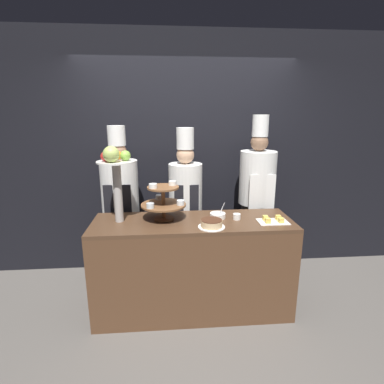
# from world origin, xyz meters

# --- Properties ---
(ground_plane) EXTENTS (14.00, 14.00, 0.00)m
(ground_plane) POSITION_xyz_m (0.00, 0.00, 0.00)
(ground_plane) COLOR #5B5651
(wall_back) EXTENTS (10.00, 0.06, 2.80)m
(wall_back) POSITION_xyz_m (0.00, 1.26, 1.40)
(wall_back) COLOR black
(wall_back) RESTS_ON ground_plane
(buffet_counter) EXTENTS (1.86, 0.60, 0.93)m
(buffet_counter) POSITION_xyz_m (0.00, 0.30, 0.46)
(buffet_counter) COLOR brown
(buffet_counter) RESTS_ON ground_plane
(tiered_stand) EXTENTS (0.42, 0.42, 0.36)m
(tiered_stand) POSITION_xyz_m (-0.27, 0.37, 1.11)
(tiered_stand) COLOR brown
(tiered_stand) RESTS_ON buffet_counter
(fruit_pedestal) EXTENTS (0.34, 0.34, 0.70)m
(fruit_pedestal) POSITION_xyz_m (-0.68, 0.33, 1.42)
(fruit_pedestal) COLOR #B2ADA8
(fruit_pedestal) RESTS_ON buffet_counter
(cake_round) EXTENTS (0.24, 0.24, 0.07)m
(cake_round) POSITION_xyz_m (0.15, 0.12, 0.96)
(cake_round) COLOR white
(cake_round) RESTS_ON buffet_counter
(cup_white) EXTENTS (0.07, 0.07, 0.05)m
(cup_white) POSITION_xyz_m (0.41, 0.31, 0.95)
(cup_white) COLOR white
(cup_white) RESTS_ON buffet_counter
(cake_square_tray) EXTENTS (0.27, 0.18, 0.05)m
(cake_square_tray) POSITION_xyz_m (0.73, 0.21, 0.94)
(cake_square_tray) COLOR white
(cake_square_tray) RESTS_ON buffet_counter
(serving_bowl_far) EXTENTS (0.15, 0.15, 0.15)m
(serving_bowl_far) POSITION_xyz_m (0.24, 0.36, 0.95)
(serving_bowl_far) COLOR white
(serving_bowl_far) RESTS_ON buffet_counter
(chef_left) EXTENTS (0.40, 0.40, 1.77)m
(chef_left) POSITION_xyz_m (-0.74, 0.88, 0.97)
(chef_left) COLOR #38332D
(chef_left) RESTS_ON ground_plane
(chef_center_left) EXTENTS (0.37, 0.37, 1.75)m
(chef_center_left) POSITION_xyz_m (-0.03, 0.88, 0.96)
(chef_center_left) COLOR #38332D
(chef_center_left) RESTS_ON ground_plane
(chef_center_right) EXTENTS (0.40, 0.40, 1.88)m
(chef_center_right) POSITION_xyz_m (0.77, 0.88, 1.03)
(chef_center_right) COLOR #38332D
(chef_center_right) RESTS_ON ground_plane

